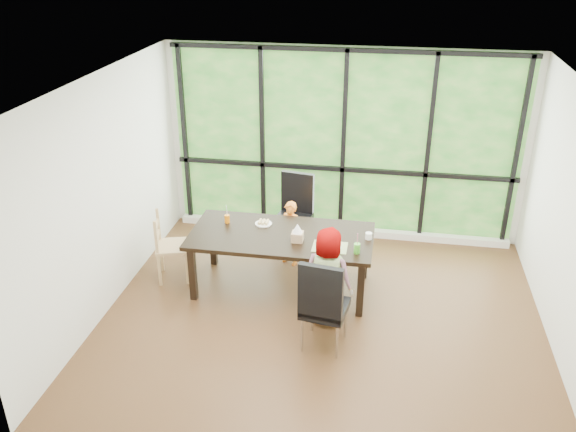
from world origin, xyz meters
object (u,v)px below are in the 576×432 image
object	(u,v)px
chair_end_beech	(173,246)
tissue_box	(297,237)
child_older	(329,277)
white_mug	(369,236)
dining_table	(281,261)
orange_cup	(227,219)
chair_window_leather	(293,214)
green_cup	(357,248)
plate_far	(263,224)
chair_interior_leather	(325,302)
plate_near	(332,247)
child_toddler	(290,233)

from	to	relation	value
chair_end_beech	tissue_box	size ratio (longest dim) A/B	6.67
child_older	white_mug	world-z (taller)	child_older
dining_table	orange_cup	xyz separation A→B (m)	(-0.72, 0.20, 0.43)
chair_window_leather	green_cup	world-z (taller)	chair_window_leather
green_cup	chair_end_beech	bearing A→B (deg)	172.54
child_older	plate_far	bearing A→B (deg)	-27.97
plate_far	tissue_box	size ratio (longest dim) A/B	1.55
child_older	tissue_box	distance (m)	0.67
dining_table	tissue_box	world-z (taller)	tissue_box
chair_interior_leather	plate_near	world-z (taller)	chair_interior_leather
plate_far	plate_near	bearing A→B (deg)	-27.10
chair_interior_leather	chair_end_beech	distance (m)	2.30
child_toddler	green_cup	xyz separation A→B (m)	(0.93, -0.93, 0.36)
chair_window_leather	orange_cup	xyz separation A→B (m)	(-0.70, -0.81, 0.26)
chair_end_beech	green_cup	bearing A→B (deg)	-113.83
plate_near	chair_end_beech	bearing A→B (deg)	173.40
dining_table	chair_end_beech	bearing A→B (deg)	179.82
white_mug	dining_table	bearing A→B (deg)	-176.59
chair_interior_leather	tissue_box	xyz separation A→B (m)	(-0.44, 0.90, 0.27)
child_older	orange_cup	distance (m)	1.60
chair_window_leather	orange_cup	size ratio (longest dim) A/B	10.50
plate_far	tissue_box	world-z (taller)	tissue_box
chair_window_leather	plate_near	world-z (taller)	chair_window_leather
orange_cup	tissue_box	world-z (taller)	tissue_box
child_toddler	plate_far	xyz separation A→B (m)	(-0.27, -0.40, 0.31)
dining_table	tissue_box	size ratio (longest dim) A/B	16.30
child_toddler	white_mug	xyz separation A→B (m)	(1.04, -0.57, 0.35)
dining_table	chair_window_leather	bearing A→B (deg)	91.50
dining_table	plate_far	xyz separation A→B (m)	(-0.27, 0.23, 0.38)
orange_cup	tissue_box	bearing A→B (deg)	-19.55
orange_cup	dining_table	bearing A→B (deg)	-15.29
plate_far	orange_cup	bearing A→B (deg)	-175.73
child_older	plate_far	size ratio (longest dim) A/B	5.58
plate_far	tissue_box	xyz separation A→B (m)	(0.49, -0.37, 0.05)
chair_interior_leather	plate_far	world-z (taller)	chair_interior_leather
child_toddler	child_older	bearing A→B (deg)	-37.85
plate_far	green_cup	xyz separation A→B (m)	(1.19, -0.53, 0.05)
plate_near	tissue_box	size ratio (longest dim) A/B	1.60
dining_table	green_cup	world-z (taller)	green_cup
chair_interior_leather	tissue_box	size ratio (longest dim) A/B	8.01
chair_window_leather	child_toddler	distance (m)	0.39
child_older	orange_cup	bearing A→B (deg)	-15.99
chair_interior_leather	green_cup	bearing A→B (deg)	-101.49
plate_near	green_cup	world-z (taller)	green_cup
plate_far	white_mug	size ratio (longest dim) A/B	2.62
plate_near	green_cup	xyz separation A→B (m)	(0.29, -0.07, 0.05)
plate_far	child_toddler	bearing A→B (deg)	56.27
child_toddler	orange_cup	size ratio (longest dim) A/B	8.62
child_toddler	child_older	distance (m)	1.39
child_older	plate_near	bearing A→B (deg)	-73.79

